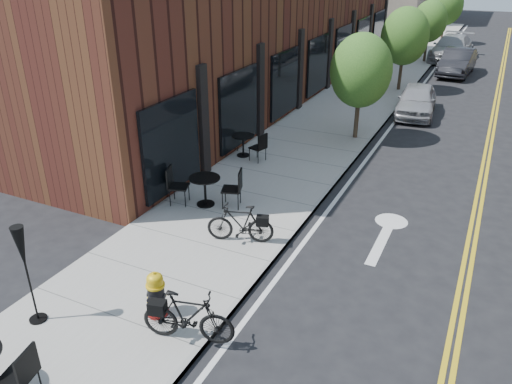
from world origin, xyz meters
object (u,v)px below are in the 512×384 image
Objects in this scene: patio_umbrella at (23,255)px; parked_car_b at (457,62)px; bicycle_right at (188,317)px; parked_car_a at (417,100)px; fire_hydrant at (156,294)px; parked_car_c at (452,48)px; bistro_set_c at (243,142)px; bistro_set_b at (205,187)px; bicycle_left at (240,223)px.

patio_umbrella reaches higher than parked_car_b.
parked_car_a is at bearing -18.14° from bicycle_right.
fire_hydrant is 29.26m from parked_car_c.
bicycle_right is at bearing -53.20° from bistro_set_c.
bicycle_right is 0.84× the size of bistro_set_b.
parked_car_a reaches higher than fire_hydrant.
parked_car_c is (3.99, 30.33, -0.80)m from patio_umbrella.
bistro_set_b is (-1.75, 1.29, 0.05)m from bicycle_left.
patio_umbrella reaches higher than bicycle_left.
bicycle_left is 26.18m from parked_car_c.
parked_car_b reaches higher than parked_car_a.
parked_car_a reaches higher than bistro_set_c.
bicycle_right is at bearing -5.63° from bicycle_left.
bistro_set_b is (-2.49, 4.70, 0.03)m from bicycle_right.
parked_car_c is at bearing -16.15° from bicycle_right.
fire_hydrant is 3.08m from bicycle_left.
bistro_set_b is at bearing 96.14° from fire_hydrant.
bicycle_left reaches higher than bistro_set_c.
patio_umbrella reaches higher than fire_hydrant.
parked_car_c is at bearing 72.54° from fire_hydrant.
parked_car_a is at bearing 76.44° from bistro_set_c.
fire_hydrant is at bearing -21.61° from bicycle_left.
parked_car_a is 13.31m from parked_car_c.
bicycle_right is 0.32× the size of parked_car_c.
bistro_set_b is at bearing -144.18° from bicycle_left.
patio_umbrella is 30.60m from parked_car_c.
bicycle_right is at bearing -90.63° from parked_car_b.
bicycle_left is 21.98m from parked_car_b.
patio_umbrella is (-0.39, -5.50, 0.92)m from bistro_set_b.
fire_hydrant is at bearing -92.84° from parked_car_b.
parked_car_b is (2.63, 21.82, 0.12)m from bicycle_left.
parked_car_a is at bearing -90.90° from parked_car_b.
parked_car_b is at bearing 70.06° from fire_hydrant.
patio_umbrella is 17.52m from parked_car_a.
bistro_set_c is (-2.49, 5.00, -0.00)m from bicycle_left.
parked_car_a is (1.17, 16.22, 0.02)m from bicycle_right.
parked_car_a is (1.91, 12.80, 0.05)m from bicycle_left.
fire_hydrant is 0.47× the size of bistro_set_b.
bicycle_right reaches higher than fire_hydrant.
bistro_set_c is (-0.73, 3.71, -0.05)m from bistro_set_b.
parked_car_c reaches higher than parked_car_a.
parked_car_a is (3.66, 11.52, -0.00)m from bistro_set_b.
parked_car_a is 9.05m from parked_car_b.
bistro_set_c is at bearing 92.11° from patio_umbrella.
patio_umbrella is 0.38× the size of parked_car_c.
parked_car_b is at bearing 59.21° from bistro_set_b.
bistro_set_b is 3.78m from bistro_set_c.
parked_car_c is at bearing 94.24° from bistro_set_c.
parked_car_c is at bearing 85.26° from parked_car_a.
patio_umbrella is 26.48m from parked_car_b.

